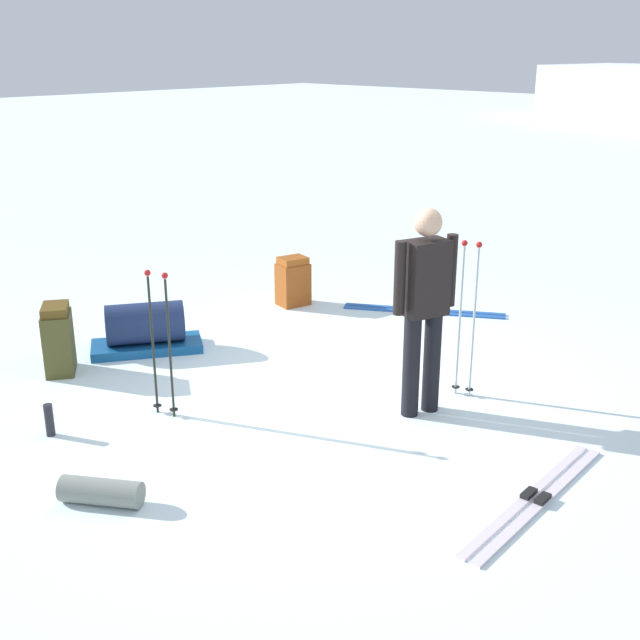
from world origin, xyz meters
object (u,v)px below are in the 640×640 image
object	(u,v)px
skier_standing	(424,302)
ski_pair_near	(424,311)
thermos_bottle	(49,420)
gear_sled	(146,329)
ski_pair_far	(535,499)
ski_poles_planted_far	(467,312)
sleeping_mat_rolled	(101,492)
backpack_large_dark	(58,340)
ski_poles_planted_near	(160,337)
backpack_bright	(293,282)

from	to	relation	value
skier_standing	ski_pair_near	distance (m)	2.76
skier_standing	thermos_bottle	xyz separation A→B (m)	(-1.82, -2.31, -0.82)
ski_pair_near	thermos_bottle	xyz separation A→B (m)	(-0.30, -4.41, 0.12)
gear_sled	skier_standing	bearing A→B (deg)	15.18
ski_pair_far	gear_sled	world-z (taller)	gear_sled
ski_poles_planted_far	sleeping_mat_rolled	xyz separation A→B (m)	(-0.74, -3.09, -0.66)
backpack_large_dark	ski_poles_planted_near	size ratio (longest dim) A/B	0.53
sleeping_mat_rolled	ski_poles_planted_far	bearing A→B (deg)	76.45
ski_pair_near	ski_poles_planted_far	bearing A→B (deg)	-44.83
ski_poles_planted_far	gear_sled	distance (m)	3.17
skier_standing	ski_pair_near	xyz separation A→B (m)	(-1.52, 2.10, -0.94)
ski_poles_planted_near	ski_poles_planted_far	world-z (taller)	ski_poles_planted_far
ski_pair_far	backpack_large_dark	xyz separation A→B (m)	(-4.27, -1.07, 0.31)
backpack_bright	sleeping_mat_rolled	size ratio (longest dim) A/B	1.03
backpack_large_dark	ski_poles_planted_far	xyz separation A→B (m)	(2.96, 2.14, 0.44)
backpack_large_dark	sleeping_mat_rolled	size ratio (longest dim) A/B	1.18
backpack_large_dark	backpack_bright	size ratio (longest dim) A/B	1.15
sleeping_mat_rolled	ski_poles_planted_near	bearing A→B (deg)	126.18
gear_sled	ski_pair_far	bearing A→B (deg)	2.88
ski_pair_near	gear_sled	size ratio (longest dim) A/B	1.43
ski_pair_near	backpack_bright	world-z (taller)	backpack_bright
gear_sled	sleeping_mat_rolled	xyz separation A→B (m)	(2.10, -1.80, -0.13)
backpack_large_dark	sleeping_mat_rolled	world-z (taller)	backpack_large_dark
backpack_large_dark	backpack_bright	distance (m)	2.88
ski_pair_near	sleeping_mat_rolled	size ratio (longest dim) A/B	2.97
backpack_bright	ski_poles_planted_far	world-z (taller)	ski_poles_planted_far
ski_pair_far	ski_pair_near	bearing A→B (deg)	137.49
ski_pair_near	sleeping_mat_rolled	world-z (taller)	sleeping_mat_rolled
skier_standing	backpack_bright	distance (m)	3.13
skier_standing	ski_pair_near	world-z (taller)	skier_standing
ski_pair_far	backpack_large_dark	size ratio (longest dim) A/B	2.74
ski_poles_planted_near	ski_pair_near	bearing A→B (deg)	90.68
ski_poles_planted_near	ski_poles_planted_far	xyz separation A→B (m)	(1.54, 2.00, 0.07)
backpack_large_dark	gear_sled	world-z (taller)	backpack_large_dark
backpack_large_dark	gear_sled	xyz separation A→B (m)	(0.12, 0.86, -0.09)
ski_poles_planted_far	sleeping_mat_rolled	size ratio (longest dim) A/B	2.48
ski_pair_near	thermos_bottle	world-z (taller)	thermos_bottle
ski_pair_far	ski_poles_planted_near	world-z (taller)	ski_poles_planted_near
backpack_bright	gear_sled	size ratio (longest dim) A/B	0.50
ski_poles_planted_far	thermos_bottle	bearing A→B (deg)	-123.51
skier_standing	backpack_large_dark	bearing A→B (deg)	-150.92
skier_standing	ski_pair_far	bearing A→B (deg)	-21.75
skier_standing	gear_sled	world-z (taller)	skier_standing
skier_standing	ski_pair_far	xyz separation A→B (m)	(1.37, -0.55, -0.94)
backpack_large_dark	ski_poles_planted_near	distance (m)	1.48
skier_standing	ski_pair_far	distance (m)	1.75
skier_standing	sleeping_mat_rolled	bearing A→B (deg)	-104.95
ski_pair_far	backpack_bright	bearing A→B (deg)	156.38
ski_poles_planted_near	thermos_bottle	distance (m)	1.06
thermos_bottle	backpack_bright	bearing A→B (deg)	105.04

